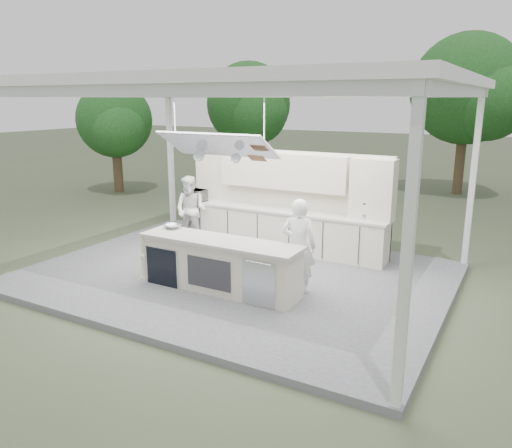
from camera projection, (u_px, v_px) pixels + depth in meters
The scene contains 12 objects.
ground at pixel (237, 279), 10.03m from camera, with size 90.00×90.00×0.00m, color #434D35.
stage_deck at pixel (237, 276), 10.01m from camera, with size 8.00×6.00×0.12m, color slate.
tent at pixel (234, 88), 9.11m from camera, with size 8.20×6.20×3.86m.
demo_island at pixel (219, 265), 9.02m from camera, with size 3.10×0.79×0.95m.
back_counter at pixel (279, 229), 11.49m from camera, with size 5.08×0.72×0.95m.
back_wall_unit at pixel (302, 187), 11.22m from camera, with size 5.05×0.48×2.25m.
tree_cluster at pixel (376, 105), 17.57m from camera, with size 19.55×9.40×5.85m.
head_chef at pixel (299, 246), 8.85m from camera, with size 0.62×0.41×1.71m, color white.
sous_chef at pixel (191, 210), 11.91m from camera, with size 0.79×0.61×1.62m, color silver.
toaster_oven at pixel (196, 195), 12.21m from camera, with size 0.52×0.35×0.29m, color silver.
bowl_large at pixel (172, 226), 9.66m from camera, with size 0.31×0.31×0.08m, color #AFB2B6.
bowl_small at pixel (171, 226), 9.73m from camera, with size 0.24×0.24×0.07m, color #B4B7BB.
Camera 1 is at (4.96, -8.06, 3.52)m, focal length 35.00 mm.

